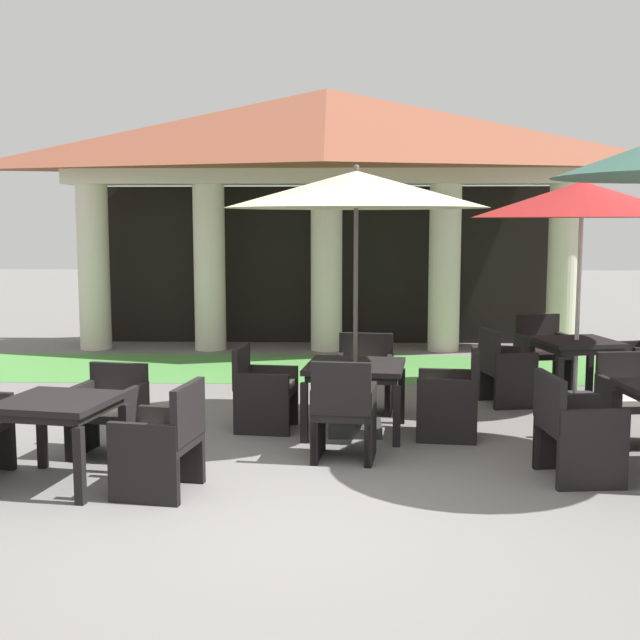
{
  "coord_description": "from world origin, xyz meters",
  "views": [
    {
      "loc": [
        0.32,
        -5.67,
        2.12
      ],
      "look_at": [
        0.06,
        2.35,
        1.14
      ],
      "focal_mm": 45.28,
      "sensor_mm": 36.0,
      "label": 1
    }
  ],
  "objects_px": {
    "patio_chair_near_foreground_north": "(635,403)",
    "patio_chair_mid_right_north": "(364,375)",
    "patio_table_mid_right": "(355,373)",
    "patio_chair_mid_left_east": "(163,442)",
    "patio_chair_far_back_west": "(504,370)",
    "patio_table_mid_left": "(58,411)",
    "patio_chair_mid_right_south": "(344,414)",
    "patio_umbrella_mid_right": "(356,192)",
    "patio_chair_far_back_north": "(543,354)",
    "patio_umbrella_far_back": "(582,201)",
    "patio_chair_mid_left_north": "(110,412)",
    "patio_chair_mid_right_east": "(451,397)",
    "patio_table_far_back": "(576,349)",
    "patio_chair_mid_right_west": "(263,391)",
    "patio_chair_near_foreground_west": "(575,429)"
  },
  "relations": [
    {
      "from": "patio_table_mid_right",
      "to": "patio_chair_mid_left_east",
      "type": "bearing_deg",
      "value": -129.37
    },
    {
      "from": "patio_chair_mid_right_south",
      "to": "patio_chair_far_back_west",
      "type": "xyz_separation_m",
      "value": [
        1.86,
        2.27,
        -0.01
      ]
    },
    {
      "from": "patio_umbrella_mid_right",
      "to": "patio_table_far_back",
      "type": "xyz_separation_m",
      "value": [
        2.62,
        1.5,
        -1.77
      ]
    },
    {
      "from": "patio_chair_mid_right_south",
      "to": "patio_umbrella_far_back",
      "type": "xyz_separation_m",
      "value": [
        2.73,
        2.44,
        1.93
      ]
    },
    {
      "from": "patio_chair_near_foreground_west",
      "to": "patio_chair_far_back_west",
      "type": "xyz_separation_m",
      "value": [
        -0.05,
        2.74,
        -0.02
      ]
    },
    {
      "from": "patio_table_mid_left",
      "to": "patio_umbrella_far_back",
      "type": "height_order",
      "value": "patio_umbrella_far_back"
    },
    {
      "from": "patio_table_mid_left",
      "to": "patio_chair_mid_right_west",
      "type": "height_order",
      "value": "patio_chair_mid_right_west"
    },
    {
      "from": "patio_chair_mid_left_east",
      "to": "patio_umbrella_far_back",
      "type": "height_order",
      "value": "patio_umbrella_far_back"
    },
    {
      "from": "patio_table_mid_left",
      "to": "patio_table_far_back",
      "type": "height_order",
      "value": "patio_table_far_back"
    },
    {
      "from": "patio_chair_mid_left_east",
      "to": "patio_chair_mid_right_north",
      "type": "distance_m",
      "value": 3.24
    },
    {
      "from": "patio_chair_near_foreground_north",
      "to": "patio_chair_mid_right_south",
      "type": "distance_m",
      "value": 2.83
    },
    {
      "from": "patio_chair_near_foreground_west",
      "to": "patio_table_mid_left",
      "type": "xyz_separation_m",
      "value": [
        -4.2,
        -0.29,
        0.19
      ]
    },
    {
      "from": "patio_chair_mid_right_south",
      "to": "patio_table_far_back",
      "type": "relative_size",
      "value": 0.93
    },
    {
      "from": "patio_chair_mid_right_south",
      "to": "patio_chair_far_back_west",
      "type": "bearing_deg",
      "value": 57.44
    },
    {
      "from": "patio_table_mid_right",
      "to": "patio_chair_far_back_north",
      "type": "distance_m",
      "value": 3.41
    },
    {
      "from": "patio_chair_mid_right_east",
      "to": "patio_chair_far_back_north",
      "type": "distance_m",
      "value": 2.9
    },
    {
      "from": "patio_chair_mid_right_east",
      "to": "patio_umbrella_far_back",
      "type": "xyz_separation_m",
      "value": [
        1.67,
        1.61,
        1.95
      ]
    },
    {
      "from": "patio_chair_mid_right_west",
      "to": "patio_umbrella_mid_right",
      "type": "bearing_deg",
      "value": 90.0
    },
    {
      "from": "patio_table_mid_left",
      "to": "patio_chair_mid_left_east",
      "type": "xyz_separation_m",
      "value": [
        0.88,
        -0.16,
        -0.21
      ]
    },
    {
      "from": "patio_chair_mid_left_north",
      "to": "patio_chair_mid_right_north",
      "type": "bearing_deg",
      "value": -133.02
    },
    {
      "from": "patio_chair_near_foreground_north",
      "to": "patio_chair_mid_right_north",
      "type": "distance_m",
      "value": 2.86
    },
    {
      "from": "patio_chair_mid_left_east",
      "to": "patio_umbrella_mid_right",
      "type": "bearing_deg",
      "value": -29.31
    },
    {
      "from": "patio_chair_mid_left_east",
      "to": "patio_umbrella_mid_right",
      "type": "xyz_separation_m",
      "value": [
        1.53,
        1.86,
        2.0
      ]
    },
    {
      "from": "patio_chair_mid_left_east",
      "to": "patio_chair_mid_left_north",
      "type": "relative_size",
      "value": 1.08
    },
    {
      "from": "patio_chair_mid_right_south",
      "to": "patio_chair_far_back_west",
      "type": "height_order",
      "value": "patio_chair_mid_right_south"
    },
    {
      "from": "patio_chair_near_foreground_west",
      "to": "patio_umbrella_mid_right",
      "type": "height_order",
      "value": "patio_umbrella_mid_right"
    },
    {
      "from": "patio_chair_near_foreground_north",
      "to": "patio_chair_mid_left_east",
      "type": "distance_m",
      "value": 4.44
    },
    {
      "from": "patio_umbrella_mid_right",
      "to": "patio_chair_far_back_north",
      "type": "height_order",
      "value": "patio_umbrella_mid_right"
    },
    {
      "from": "patio_chair_far_back_west",
      "to": "patio_table_mid_left",
      "type": "bearing_deg",
      "value": -65.15
    },
    {
      "from": "patio_table_mid_left",
      "to": "patio_umbrella_far_back",
      "type": "bearing_deg",
      "value": 32.55
    },
    {
      "from": "patio_chair_mid_left_north",
      "to": "patio_chair_mid_right_west",
      "type": "xyz_separation_m",
      "value": [
        1.31,
        0.94,
        0.0
      ]
    },
    {
      "from": "patio_chair_mid_left_north",
      "to": "patio_chair_mid_right_south",
      "type": "relative_size",
      "value": 0.88
    },
    {
      "from": "patio_umbrella_mid_right",
      "to": "patio_chair_far_back_north",
      "type": "bearing_deg",
      "value": 44.14
    },
    {
      "from": "patio_chair_mid_right_south",
      "to": "patio_umbrella_far_back",
      "type": "relative_size",
      "value": 0.35
    },
    {
      "from": "patio_table_mid_right",
      "to": "patio_chair_far_back_north",
      "type": "xyz_separation_m",
      "value": [
        2.44,
        2.37,
        -0.18
      ]
    },
    {
      "from": "patio_chair_mid_right_north",
      "to": "patio_chair_far_back_north",
      "type": "distance_m",
      "value": 2.73
    },
    {
      "from": "patio_table_mid_left",
      "to": "patio_chair_far_back_west",
      "type": "relative_size",
      "value": 1.1
    },
    {
      "from": "patio_chair_near_foreground_north",
      "to": "patio_table_mid_left",
      "type": "distance_m",
      "value": 5.24
    },
    {
      "from": "patio_chair_mid_right_north",
      "to": "patio_table_far_back",
      "type": "xyz_separation_m",
      "value": [
        2.5,
        0.56,
        0.22
      ]
    },
    {
      "from": "patio_chair_near_foreground_west",
      "to": "patio_chair_mid_right_south",
      "type": "bearing_deg",
      "value": -109.73
    },
    {
      "from": "patio_table_mid_left",
      "to": "patio_umbrella_mid_right",
      "type": "bearing_deg",
      "value": 35.34
    },
    {
      "from": "patio_chair_mid_right_east",
      "to": "patio_chair_far_back_west",
      "type": "relative_size",
      "value": 1.0
    },
    {
      "from": "patio_chair_mid_left_north",
      "to": "patio_chair_far_back_west",
      "type": "xyz_separation_m",
      "value": [
        4.0,
        2.16,
        0.01
      ]
    },
    {
      "from": "patio_table_mid_right",
      "to": "patio_chair_mid_right_south",
      "type": "distance_m",
      "value": 0.97
    },
    {
      "from": "patio_umbrella_far_back",
      "to": "patio_chair_far_back_north",
      "type": "distance_m",
      "value": 2.12
    },
    {
      "from": "patio_chair_mid_left_east",
      "to": "patio_chair_far_back_north",
      "type": "distance_m",
      "value": 5.8
    },
    {
      "from": "patio_chair_mid_right_north",
      "to": "patio_umbrella_far_back",
      "type": "xyz_separation_m",
      "value": [
        2.5,
        0.56,
        1.94
      ]
    },
    {
      "from": "patio_chair_mid_left_east",
      "to": "patio_chair_mid_right_south",
      "type": "distance_m",
      "value": 1.69
    },
    {
      "from": "patio_table_mid_left",
      "to": "patio_chair_mid_right_north",
      "type": "xyz_separation_m",
      "value": [
        2.52,
        2.65,
        -0.19
      ]
    },
    {
      "from": "patio_umbrella_far_back",
      "to": "patio_chair_mid_right_north",
      "type": "bearing_deg",
      "value": -167.43
    }
  ]
}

